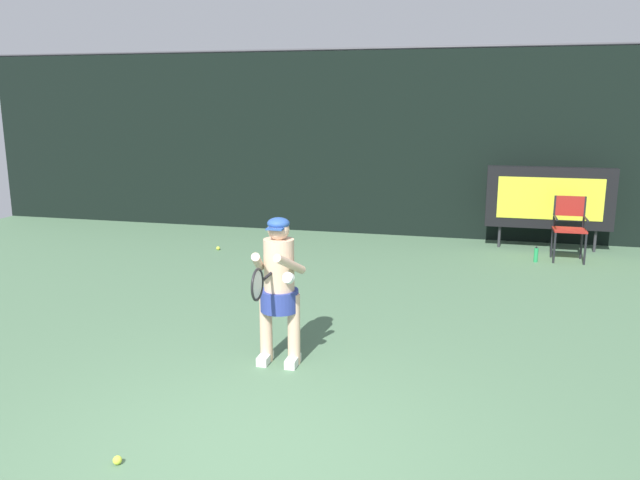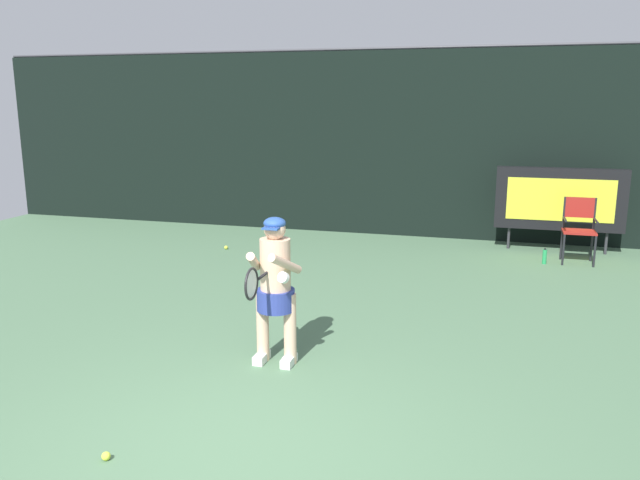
{
  "view_description": "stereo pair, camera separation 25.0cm",
  "coord_description": "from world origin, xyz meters",
  "px_view_note": "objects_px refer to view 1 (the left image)",
  "views": [
    {
      "loc": [
        1.57,
        -4.05,
        2.67
      ],
      "look_at": [
        -0.19,
        3.03,
        1.05
      ],
      "focal_mm": 35.6,
      "sensor_mm": 36.0,
      "label": 1
    },
    {
      "loc": [
        1.81,
        -3.99,
        2.67
      ],
      "look_at": [
        -0.19,
        3.03,
        1.05
      ],
      "focal_mm": 35.6,
      "sensor_mm": 36.0,
      "label": 2
    }
  ],
  "objects_px": {
    "tennis_racket": "(258,284)",
    "tennis_ball_loose": "(117,460)",
    "scoreboard": "(549,198)",
    "water_bottle": "(536,255)",
    "tennis_ball_spare": "(218,248)",
    "tennis_player": "(279,284)",
    "umpire_chair": "(569,224)"
  },
  "relations": [
    {
      "from": "tennis_racket",
      "to": "tennis_ball_loose",
      "type": "relative_size",
      "value": 8.85
    },
    {
      "from": "water_bottle",
      "to": "tennis_ball_spare",
      "type": "bearing_deg",
      "value": -174.96
    },
    {
      "from": "umpire_chair",
      "to": "tennis_racket",
      "type": "relative_size",
      "value": 1.79
    },
    {
      "from": "umpire_chair",
      "to": "tennis_player",
      "type": "bearing_deg",
      "value": -123.01
    },
    {
      "from": "scoreboard",
      "to": "tennis_racket",
      "type": "height_order",
      "value": "scoreboard"
    },
    {
      "from": "water_bottle",
      "to": "umpire_chair",
      "type": "bearing_deg",
      "value": 27.3
    },
    {
      "from": "scoreboard",
      "to": "tennis_player",
      "type": "xyz_separation_m",
      "value": [
        -3.17,
        -6.03,
        -0.1
      ]
    },
    {
      "from": "umpire_chair",
      "to": "scoreboard",
      "type": "bearing_deg",
      "value": 110.3
    },
    {
      "from": "tennis_racket",
      "to": "tennis_ball_loose",
      "type": "distance_m",
      "value": 1.94
    },
    {
      "from": "scoreboard",
      "to": "tennis_player",
      "type": "relative_size",
      "value": 1.44
    },
    {
      "from": "water_bottle",
      "to": "tennis_player",
      "type": "relative_size",
      "value": 0.17
    },
    {
      "from": "scoreboard",
      "to": "tennis_ball_loose",
      "type": "relative_size",
      "value": 32.35
    },
    {
      "from": "water_bottle",
      "to": "tennis_ball_spare",
      "type": "xyz_separation_m",
      "value": [
        -5.53,
        -0.49,
        -0.09
      ]
    },
    {
      "from": "scoreboard",
      "to": "tennis_ball_loose",
      "type": "xyz_separation_m",
      "value": [
        -3.78,
        -8.13,
        -0.91
      ]
    },
    {
      "from": "umpire_chair",
      "to": "tennis_player",
      "type": "xyz_separation_m",
      "value": [
        -3.44,
        -5.3,
        0.23
      ]
    },
    {
      "from": "scoreboard",
      "to": "tennis_ball_loose",
      "type": "height_order",
      "value": "scoreboard"
    },
    {
      "from": "water_bottle",
      "to": "tennis_player",
      "type": "distance_m",
      "value": 5.86
    },
    {
      "from": "water_bottle",
      "to": "tennis_ball_loose",
      "type": "xyz_separation_m",
      "value": [
        -3.53,
        -7.12,
        -0.09
      ]
    },
    {
      "from": "scoreboard",
      "to": "tennis_racket",
      "type": "relative_size",
      "value": 3.65
    },
    {
      "from": "scoreboard",
      "to": "water_bottle",
      "type": "height_order",
      "value": "scoreboard"
    },
    {
      "from": "water_bottle",
      "to": "tennis_player",
      "type": "height_order",
      "value": "tennis_player"
    },
    {
      "from": "scoreboard",
      "to": "umpire_chair",
      "type": "height_order",
      "value": "scoreboard"
    },
    {
      "from": "tennis_player",
      "to": "tennis_ball_spare",
      "type": "xyz_separation_m",
      "value": [
        -2.61,
        4.54,
        -0.81
      ]
    },
    {
      "from": "tennis_racket",
      "to": "tennis_ball_spare",
      "type": "bearing_deg",
      "value": 106.32
    },
    {
      "from": "water_bottle",
      "to": "tennis_ball_spare",
      "type": "distance_m",
      "value": 5.55
    },
    {
      "from": "tennis_player",
      "to": "tennis_ball_loose",
      "type": "bearing_deg",
      "value": -106.33
    },
    {
      "from": "scoreboard",
      "to": "tennis_ball_loose",
      "type": "bearing_deg",
      "value": -114.97
    },
    {
      "from": "tennis_ball_loose",
      "to": "tennis_ball_spare",
      "type": "height_order",
      "value": "same"
    },
    {
      "from": "umpire_chair",
      "to": "tennis_player",
      "type": "relative_size",
      "value": 0.71
    },
    {
      "from": "tennis_ball_spare",
      "to": "tennis_ball_loose",
      "type": "bearing_deg",
      "value": -73.29
    },
    {
      "from": "scoreboard",
      "to": "umpire_chair",
      "type": "xyz_separation_m",
      "value": [
        0.27,
        -0.73,
        -0.33
      ]
    },
    {
      "from": "tennis_player",
      "to": "tennis_ball_spare",
      "type": "relative_size",
      "value": 22.5
    }
  ]
}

